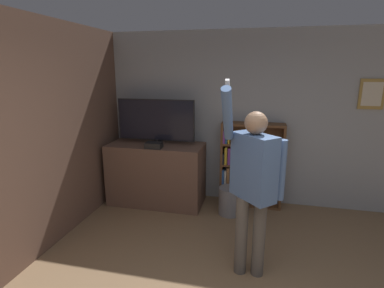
# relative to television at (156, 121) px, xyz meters

# --- Properties ---
(wall_back) EXTENTS (6.53, 0.09, 2.70)m
(wall_back) POSITION_rel_television_xyz_m (1.44, 0.41, 0.01)
(wall_back) COLOR #9EA3A8
(wall_back) RESTS_ON ground_plane
(wall_side_brick) EXTENTS (0.06, 4.64, 2.70)m
(wall_side_brick) POSITION_rel_television_xyz_m (-0.86, -1.14, 0.01)
(wall_side_brick) COLOR brown
(wall_side_brick) RESTS_ON ground_plane
(tv_ledge) EXTENTS (1.48, 0.66, 0.97)m
(tv_ledge) POSITION_rel_television_xyz_m (-0.00, -0.04, -0.85)
(tv_ledge) COLOR brown
(tv_ledge) RESTS_ON ground_plane
(television) EXTENTS (1.22, 0.22, 0.70)m
(television) POSITION_rel_television_xyz_m (0.00, 0.00, 0.00)
(television) COLOR black
(television) RESTS_ON tv_ledge
(game_console) EXTENTS (0.24, 0.18, 0.08)m
(game_console) POSITION_rel_television_xyz_m (0.05, -0.25, -0.32)
(game_console) COLOR black
(game_console) RESTS_ON tv_ledge
(bookshelf) EXTENTS (0.95, 0.28, 1.32)m
(bookshelf) POSITION_rel_television_xyz_m (1.40, 0.23, -0.70)
(bookshelf) COLOR brown
(bookshelf) RESTS_ON ground_plane
(person) EXTENTS (0.60, 0.57, 2.04)m
(person) POSITION_rel_television_xyz_m (1.54, -1.49, -0.28)
(person) COLOR #56514C
(person) RESTS_ON ground_plane
(waste_bin) EXTENTS (0.33, 0.33, 0.41)m
(waste_bin) POSITION_rel_television_xyz_m (1.20, -0.18, -1.13)
(waste_bin) COLOR gray
(waste_bin) RESTS_ON ground_plane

